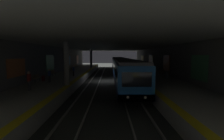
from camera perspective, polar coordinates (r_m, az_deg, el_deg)
name	(u,v)px	position (r m, az deg, el deg)	size (l,w,h in m)	color
ground_plane	(109,81)	(27.65, -1.06, -3.70)	(120.00, 120.00, 0.00)	#2D302D
track_left	(122,80)	(27.70, 3.51, -3.52)	(60.00, 1.53, 0.16)	gray
track_right	(95,80)	(27.74, -5.61, -3.53)	(60.00, 1.53, 0.16)	gray
platform_left	(149,78)	(28.28, 12.34, -2.54)	(60.00, 5.30, 1.06)	#A8A59E
platform_right	(69,78)	(28.39, -14.40, -2.56)	(60.00, 5.30, 1.06)	#A8A59E
wall_left	(167,64)	(28.91, 18.02, 2.02)	(60.00, 0.56, 5.60)	slate
wall_right	(50,64)	(29.07, -20.04, 1.98)	(60.00, 0.56, 5.60)	slate
ceiling_slab	(109,45)	(27.37, -1.08, 8.39)	(60.00, 19.40, 0.40)	beige
pillar_near	(66,64)	(18.30, -15.10, 2.09)	(0.56, 0.56, 4.55)	gray
pillar_far	(91,59)	(40.63, -7.06, 3.79)	(0.56, 0.56, 4.55)	gray
metro_train	(121,67)	(31.73, 2.98, 1.11)	(38.40, 2.83, 3.49)	#19569E
bench_left_near	(167,73)	(26.06, 18.01, -1.00)	(1.70, 0.47, 0.86)	#262628
bench_left_mid	(162,71)	(28.36, 16.44, -0.48)	(1.70, 0.47, 0.86)	#262628
bench_left_far	(155,69)	(32.64, 14.16, 0.28)	(1.70, 0.47, 0.86)	#262628
bench_right_near	(37,77)	(22.05, -24.03, -2.26)	(1.70, 0.47, 0.86)	#262628
bench_right_mid	(53,72)	(27.45, -19.21, -0.73)	(1.70, 0.47, 0.86)	#262628
bench_right_far	(76,65)	(44.36, -11.97, 1.56)	(1.70, 0.47, 0.86)	#262628
person_waiting_near	(29,80)	(16.78, -26.16, -3.09)	(0.60, 0.24, 1.72)	#3E3E3E
person_walking_mid	(74,70)	(26.03, -12.85, -0.12)	(0.60, 0.22, 1.61)	#252525
person_standing_far	(134,65)	(39.00, 7.29, 1.75)	(0.60, 0.23, 1.70)	#363636
person_boarding	(49,75)	(20.93, -20.35, -1.64)	(0.60, 0.22, 1.56)	#3E3E3E
suitcase_rolling	(43,78)	(22.25, -22.17, -2.62)	(0.40, 0.24, 0.97)	maroon
trash_bin	(166,75)	(24.00, 17.81, -1.73)	(0.44, 0.44, 0.85)	#595B5E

